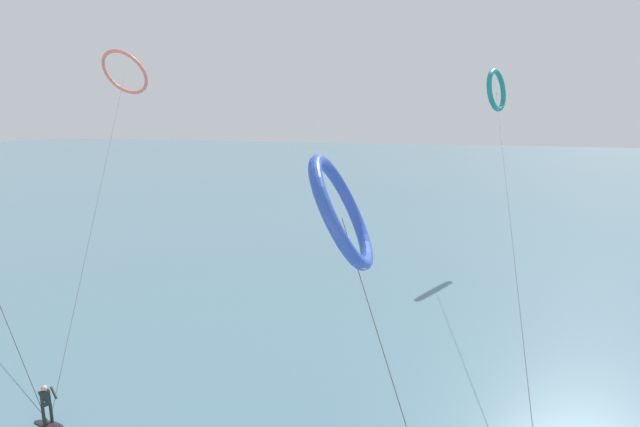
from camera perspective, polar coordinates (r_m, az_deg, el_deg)
The scene contains 5 objects.
sea_water at distance 106.51m, azimuth 13.72°, elevation 4.80°, with size 400.00×200.00×0.08m, color slate.
surfer_charcoal at distance 22.90m, azimuth -29.68°, elevation -19.39°, with size 1.40×0.69×1.70m.
kite_cobalt at distance 15.63m, azimuth 2.64°, elevation 0.18°, with size 6.09×7.81×10.89m.
kite_teal at distance 45.77m, azimuth 20.21°, elevation 13.53°, with size 2.41×36.36×16.04m.
kite_coral at distance 45.92m, azimuth -22.16°, elevation 15.22°, with size 15.55×24.21×17.46m.
Camera 1 is at (6.40, 3.21, 12.04)m, focal length 26.97 mm.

